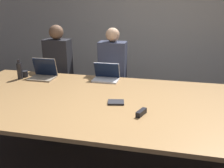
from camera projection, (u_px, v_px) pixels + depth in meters
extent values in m
plane|color=#383333|center=(136.00, 162.00, 2.86)|extent=(24.00, 24.00, 0.00)
cube|color=beige|center=(156.00, 20.00, 4.80)|extent=(12.00, 0.06, 2.80)
cube|color=#9E7547|center=(138.00, 104.00, 2.64)|extent=(4.35, 1.69, 0.04)
cylinder|color=#4C4C51|center=(12.00, 98.00, 3.78)|extent=(0.08, 0.08, 0.70)
cube|color=gray|center=(42.00, 78.00, 3.41)|extent=(0.33, 0.25, 0.02)
cube|color=gray|center=(45.00, 67.00, 3.47)|extent=(0.34, 0.07, 0.25)
cube|color=#0F1933|center=(45.00, 67.00, 3.46)|extent=(0.33, 0.07, 0.25)
cube|color=#2D2D38|center=(61.00, 97.00, 4.14)|extent=(0.32, 0.24, 0.45)
cube|color=#232328|center=(58.00, 63.00, 3.95)|extent=(0.40, 0.24, 0.74)
sphere|color=brown|center=(56.00, 32.00, 3.80)|extent=(0.22, 0.22, 0.22)
cylinder|color=#232328|center=(25.00, 74.00, 3.49)|extent=(0.08, 0.08, 0.09)
cylinder|color=black|center=(20.00, 71.00, 3.39)|extent=(0.07, 0.07, 0.22)
cylinder|color=black|center=(18.00, 61.00, 3.34)|extent=(0.03, 0.03, 0.05)
cube|color=silver|center=(106.00, 80.00, 3.33)|extent=(0.34, 0.23, 0.02)
cube|color=silver|center=(107.00, 70.00, 3.37)|extent=(0.34, 0.10, 0.22)
cube|color=#0F1933|center=(107.00, 70.00, 3.36)|extent=(0.34, 0.10, 0.21)
cube|color=#2D2D38|center=(113.00, 103.00, 3.92)|extent=(0.32, 0.24, 0.45)
cube|color=#33384C|center=(113.00, 66.00, 3.73)|extent=(0.40, 0.24, 0.74)
sphere|color=tan|center=(113.00, 35.00, 3.58)|extent=(0.20, 0.20, 0.20)
cube|color=black|center=(141.00, 113.00, 2.33)|extent=(0.09, 0.16, 0.05)
cube|color=#232328|center=(116.00, 102.00, 2.61)|extent=(0.19, 0.16, 0.02)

